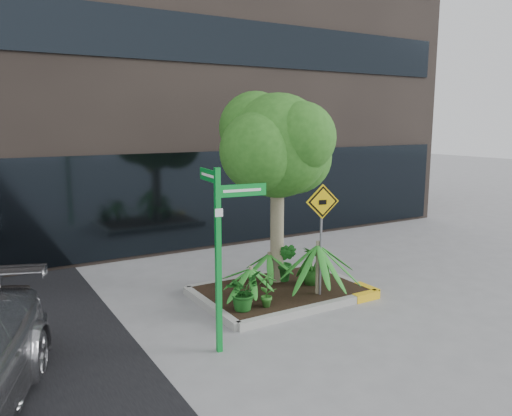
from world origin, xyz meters
TOP-DOWN VIEW (x-y plane):
  - ground at (0.00, 0.00)m, footprint 80.00×80.00m
  - planter at (0.23, 0.27)m, footprint 3.35×2.36m
  - tree at (0.40, 0.78)m, footprint 2.74×2.43m
  - palm_front at (0.64, -0.33)m, footprint 1.20×1.20m
  - palm_left at (-0.71, -0.05)m, footprint 0.78×0.78m
  - palm_back at (0.23, 0.79)m, footprint 0.73×0.73m
  - shrub_a at (-1.03, -0.31)m, footprint 0.86×0.86m
  - shrub_b at (0.91, 0.21)m, footprint 0.50×0.50m
  - shrub_c at (-0.58, -0.40)m, footprint 0.49×0.49m
  - shrub_d at (0.55, 0.65)m, footprint 0.64×0.64m
  - street_sign_post at (-1.94, -1.25)m, footprint 0.84×0.88m
  - cattle_sign at (0.66, -0.40)m, footprint 0.65×0.19m

SIDE VIEW (x-z plane):
  - ground at x=0.00m, z-range 0.00..0.00m
  - planter at x=0.23m, z-range 0.03..0.18m
  - shrub_c at x=-0.58m, z-range 0.15..0.83m
  - shrub_a at x=-1.03m, z-range 0.15..0.84m
  - shrub_b at x=0.91m, z-range 0.15..0.94m
  - shrub_d at x=0.55m, z-range 0.15..0.98m
  - palm_back at x=0.23m, z-range 0.35..1.15m
  - palm_left at x=-0.71m, z-range 0.36..1.23m
  - palm_front at x=0.64m, z-range 0.48..1.81m
  - cattle_sign at x=0.66m, z-range 0.53..2.72m
  - street_sign_post at x=-1.94m, z-range 0.34..3.17m
  - tree at x=0.40m, z-range 0.95..5.06m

